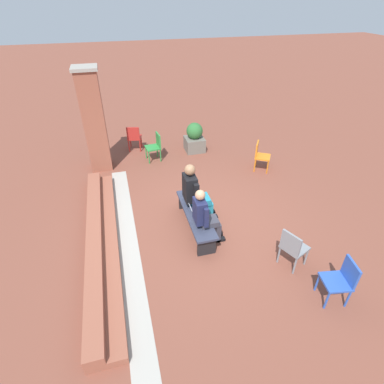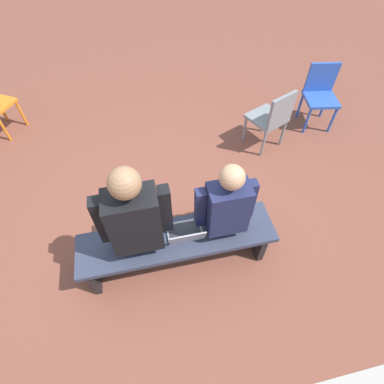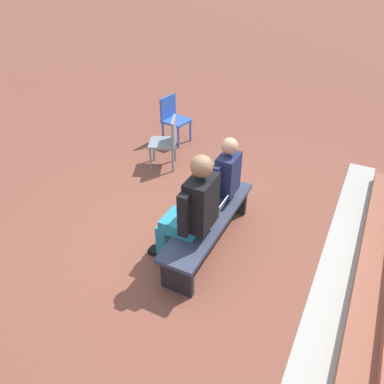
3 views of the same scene
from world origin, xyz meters
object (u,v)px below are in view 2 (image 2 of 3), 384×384
(bench, at_px, (177,242))
(person_student, at_px, (223,207))
(plastic_chair_far_right, at_px, (272,117))
(laptop, at_px, (186,234))
(person_adult, at_px, (135,218))
(plastic_chair_foreground, at_px, (321,92))

(bench, relative_size, person_student, 1.39)
(bench, distance_m, person_student, 0.55)
(person_student, bearing_deg, plastic_chair_far_right, -127.78)
(person_student, bearing_deg, bench, 8.56)
(laptop, height_order, plastic_chair_far_right, plastic_chair_far_right)
(plastic_chair_far_right, bearing_deg, person_adult, 36.89)
(bench, height_order, plastic_chair_foreground, plastic_chair_foreground)
(person_student, height_order, plastic_chair_far_right, person_student)
(bench, distance_m, person_adult, 0.52)
(person_adult, height_order, plastic_chair_foreground, person_adult)
(laptop, bearing_deg, plastic_chair_foreground, -141.32)
(plastic_chair_far_right, bearing_deg, person_student, 52.22)
(laptop, bearing_deg, person_student, -167.70)
(person_student, bearing_deg, plastic_chair_foreground, -137.81)
(bench, xyz_separation_m, plastic_chair_foreground, (-2.35, -1.81, 0.13))
(plastic_chair_foreground, distance_m, plastic_chair_far_right, 0.94)
(laptop, height_order, plastic_chair_foreground, plastic_chair_foreground)
(plastic_chair_foreground, bearing_deg, person_student, 42.19)
(person_student, distance_m, person_adult, 0.75)
(person_adult, bearing_deg, plastic_chair_foreground, -147.03)
(person_adult, height_order, plastic_chair_far_right, person_adult)
(person_student, relative_size, laptop, 4.04)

